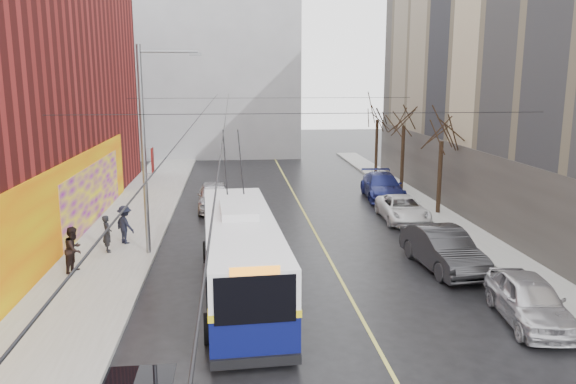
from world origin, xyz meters
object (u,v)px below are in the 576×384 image
object	(u,v)px
following_car	(214,196)
tree_far	(378,110)
parked_car_b	(443,249)
pedestrian_c	(125,225)
pedestrian_a	(107,234)
tree_near	(442,127)
parked_car_a	(529,300)
tree_mid	(404,114)
parked_car_d	(382,186)
pedestrian_b	(74,249)
trolleybus	(241,254)
parked_car_c	(403,209)
streetlight_pole	(147,146)

from	to	relation	value
following_car	tree_far	bearing A→B (deg)	39.68
parked_car_b	pedestrian_c	bearing A→B (deg)	156.56
pedestrian_a	tree_far	bearing A→B (deg)	-61.40
tree_near	parked_car_a	world-z (taller)	tree_near
tree_far	parked_car_b	size ratio (longest dim) A/B	1.30
tree_near	tree_mid	bearing A→B (deg)	90.00
tree_far	pedestrian_a	bearing A→B (deg)	-130.90
tree_mid	parked_car_d	size ratio (longest dim) A/B	1.20
parked_car_a	following_car	world-z (taller)	following_car
pedestrian_a	pedestrian_b	size ratio (longest dim) A/B	0.90
tree_near	parked_car_b	size ratio (longest dim) A/B	1.27
trolleybus	parked_car_a	distance (m)	9.67
tree_far	parked_car_c	xyz separation A→B (m)	(-2.40, -15.07, -4.48)
following_car	parked_car_d	bearing A→B (deg)	8.31
tree_near	tree_far	xyz separation A→B (m)	(0.00, 14.00, 0.17)
following_car	pedestrian_c	distance (m)	8.07
tree_far	pedestrian_c	world-z (taller)	tree_far
tree_near	parked_car_d	world-z (taller)	tree_near
streetlight_pole	tree_near	xyz separation A→B (m)	(15.14, 6.00, 0.13)
parked_car_d	parked_car_b	bearing A→B (deg)	-90.29
streetlight_pole	parked_car_a	size ratio (longest dim) A/B	2.03
parked_car_d	following_car	size ratio (longest dim) A/B	1.17
parked_car_a	pedestrian_c	xyz separation A→B (m)	(-14.26, 9.68, 0.28)
parked_car_c	pedestrian_c	size ratio (longest dim) A/B	2.70
parked_car_b	following_car	xyz separation A→B (m)	(-9.57, 11.53, -0.02)
parked_car_a	following_car	distance (m)	19.74
parked_car_d	following_car	bearing A→B (deg)	-165.05
parked_car_c	tree_near	bearing A→B (deg)	26.68
parked_car_b	parked_car_c	xyz separation A→B (m)	(0.72, 7.83, -0.17)
tree_near	parked_car_a	size ratio (longest dim) A/B	1.45
tree_near	pedestrian_b	xyz separation A→B (m)	(-17.82, -8.25, -3.91)
tree_far	parked_car_c	distance (m)	15.91
parked_car_d	tree_near	bearing A→B (deg)	-62.07
tree_near	parked_car_a	distance (m)	14.94
tree_mid	parked_car_b	bearing A→B (deg)	-101.12
trolleybus	pedestrian_c	world-z (taller)	trolleybus
streetlight_pole	following_car	distance (m)	9.83
parked_car_b	parked_car_a	bearing A→B (deg)	-86.06
pedestrian_a	pedestrian_b	world-z (taller)	pedestrian_b
streetlight_pole	following_car	world-z (taller)	streetlight_pole
tree_far	pedestrian_c	distance (m)	25.13
following_car	pedestrian_c	size ratio (longest dim) A/B	2.68
streetlight_pole	tree_mid	distance (m)	19.96
following_car	trolleybus	bearing A→B (deg)	-86.45
parked_car_c	parked_car_d	world-z (taller)	parked_car_d
tree_far	trolleybus	distance (m)	27.56
parked_car_c	pedestrian_a	xyz separation A→B (m)	(-14.68, -4.64, 0.31)
tree_near	pedestrian_b	bearing A→B (deg)	-155.17
tree_mid	pedestrian_b	distance (m)	23.83
streetlight_pole	pedestrian_a	world-z (taller)	streetlight_pole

